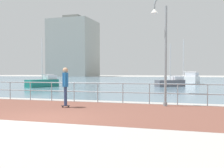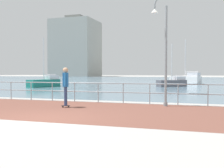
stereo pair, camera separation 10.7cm
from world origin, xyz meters
name	(u,v)px [view 1 (the left image)]	position (x,y,z in m)	size (l,w,h in m)	color
ground	(167,82)	(0.00, 40.00, 0.00)	(220.00, 220.00, 0.00)	#ADAAA5
brick_paving	(73,110)	(0.00, 2.52, 0.00)	(28.00, 6.17, 0.01)	brown
harbor_water	(173,80)	(0.00, 50.61, 0.00)	(180.00, 88.00, 0.00)	slate
waterfront_railing	(98,89)	(0.00, 5.61, 0.74)	(25.25, 0.06, 1.07)	#8C99A3
lamppost	(162,44)	(3.51, 4.99, 2.96)	(0.82, 0.36, 5.35)	gray
skateboarder	(65,83)	(-0.65, 3.10, 1.12)	(0.41, 0.54, 1.84)	black
sailboat_gray	(184,79)	(2.98, 36.16, 0.64)	(4.96, 3.46, 6.74)	white
sailboat_blue	(43,82)	(-11.40, 18.83, 0.52)	(2.33, 4.08, 5.47)	#197266
sailboat_yellow	(171,82)	(2.10, 24.16, 0.47)	(3.36, 3.11, 4.92)	#595960
tower_brick	(74,48)	(-46.84, 101.77, 12.11)	(17.88, 17.05, 25.87)	#939993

